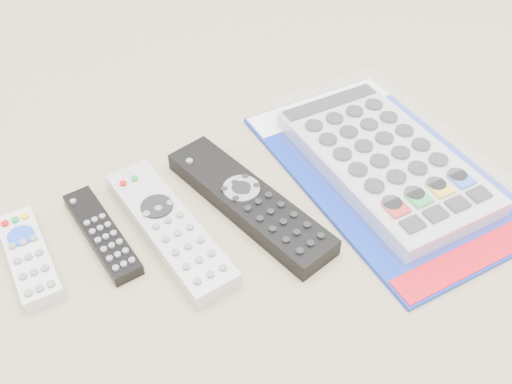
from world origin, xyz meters
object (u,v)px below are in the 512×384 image
jumbo_remote_packaged (385,158)px  remote_large_black (249,202)px  remote_small_grey (29,257)px  remote_silver_dvd (169,228)px  remote_slim_black (102,233)px

jumbo_remote_packaged → remote_large_black: bearing=173.3°
remote_small_grey → remote_large_black: 0.26m
remote_small_grey → remote_silver_dvd: bearing=-14.2°
remote_silver_dvd → jumbo_remote_packaged: size_ratio=0.60×
remote_slim_black → remote_silver_dvd: (0.07, -0.04, 0.00)m
remote_silver_dvd → remote_large_black: size_ratio=0.89×
remote_slim_black → jumbo_remote_packaged: 0.37m
remote_large_black → jumbo_remote_packaged: bearing=-19.9°
remote_silver_dvd → remote_slim_black: bearing=149.4°
remote_small_grey → jumbo_remote_packaged: 0.46m
remote_small_grey → jumbo_remote_packaged: bearing=-9.4°
remote_large_black → jumbo_remote_packaged: jumbo_remote_packaged is taller
remote_slim_black → remote_large_black: 0.18m
remote_large_black → jumbo_remote_packaged: size_ratio=0.68×
remote_slim_black → jumbo_remote_packaged: (0.36, -0.08, 0.01)m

